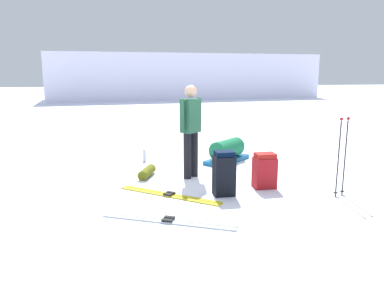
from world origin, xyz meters
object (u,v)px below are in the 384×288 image
object	(u,v)px
ski_poles_planted_near	(342,153)
thermos_bottle	(144,156)
backpack_large_dark	(224,174)
ski_pair_far	(168,221)
backpack_bright	(265,171)
gear_sled	(227,152)
skier_standing	(191,127)
ski_pair_near	(169,195)
sleeping_mat_rolled	(147,172)

from	to	relation	value
ski_poles_planted_near	thermos_bottle	bearing A→B (deg)	136.55
backpack_large_dark	ski_poles_planted_near	xyz separation A→B (m)	(1.79, -0.35, 0.35)
ski_pair_far	thermos_bottle	xyz separation A→B (m)	(-0.16, 3.34, 0.12)
backpack_bright	gear_sled	distance (m)	1.86
skier_standing	thermos_bottle	distance (m)	1.79
skier_standing	ski_pair_far	bearing A→B (deg)	-107.81
backpack_large_dark	ski_pair_near	bearing A→B (deg)	173.28
ski_pair_near	sleeping_mat_rolled	bearing A→B (deg)	104.72
backpack_large_dark	skier_standing	bearing A→B (deg)	108.41
skier_standing	backpack_large_dark	size ratio (longest dim) A/B	2.37
skier_standing	backpack_bright	size ratio (longest dim) A/B	2.84
backpack_large_dark	gear_sled	world-z (taller)	backpack_large_dark
backpack_large_dark	thermos_bottle	size ratio (longest dim) A/B	2.75
backpack_large_dark	ski_poles_planted_near	size ratio (longest dim) A/B	0.57
skier_standing	ski_pair_far	xyz separation A→B (m)	(-0.63, -1.97, -0.94)
ski_poles_planted_near	thermos_bottle	world-z (taller)	ski_poles_planted_near
ski_pair_far	gear_sled	size ratio (longest dim) A/B	1.49
ski_poles_planted_near	sleeping_mat_rolled	size ratio (longest dim) A/B	2.28
ski_pair_far	ski_poles_planted_near	xyz separation A→B (m)	(2.78, 0.56, 0.69)
backpack_large_dark	ski_poles_planted_near	bearing A→B (deg)	-11.18
skier_standing	sleeping_mat_rolled	xyz separation A→B (m)	(-0.80, 0.16, -0.86)
ski_pair_near	skier_standing	bearing A→B (deg)	62.04
ski_pair_near	backpack_bright	size ratio (longest dim) A/B	2.54
backpack_bright	ski_pair_near	bearing A→B (deg)	-175.19
ski_pair_near	sleeping_mat_rolled	xyz separation A→B (m)	(-0.29, 1.12, 0.08)
backpack_bright	ski_poles_planted_near	world-z (taller)	ski_poles_planted_near
sleeping_mat_rolled	ski_pair_near	bearing A→B (deg)	-75.28
skier_standing	ski_poles_planted_near	world-z (taller)	skier_standing
backpack_large_dark	backpack_bright	distance (m)	0.81
gear_sled	thermos_bottle	bearing A→B (deg)	169.21
ski_pair_far	thermos_bottle	bearing A→B (deg)	92.75
ski_poles_planted_near	backpack_large_dark	bearing A→B (deg)	168.82
skier_standing	ski_poles_planted_near	size ratio (longest dim) A/B	1.35
skier_standing	gear_sled	bearing A→B (deg)	46.75
ski_pair_far	gear_sled	world-z (taller)	gear_sled
gear_sled	ski_pair_near	bearing A→B (deg)	-126.62
ski_pair_far	gear_sled	distance (m)	3.41
ski_pair_near	backpack_bright	distance (m)	1.66
thermos_bottle	ski_poles_planted_near	bearing A→B (deg)	-43.45
skier_standing	gear_sled	distance (m)	1.59
ski_pair_near	backpack_bright	bearing A→B (deg)	4.81
skier_standing	sleeping_mat_rolled	bearing A→B (deg)	168.63
ski_pair_far	sleeping_mat_rolled	bearing A→B (deg)	94.57
ski_pair_far	backpack_large_dark	xyz separation A→B (m)	(0.99, 0.91, 0.34)
backpack_large_dark	thermos_bottle	xyz separation A→B (m)	(-1.15, 2.43, -0.22)
ski_pair_near	gear_sled	size ratio (longest dim) A/B	1.31
backpack_large_dark	sleeping_mat_rolled	xyz separation A→B (m)	(-1.16, 1.22, -0.26)
gear_sled	thermos_bottle	distance (m)	1.80
ski_pair_near	thermos_bottle	bearing A→B (deg)	96.96
ski_pair_near	gear_sled	distance (m)	2.49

